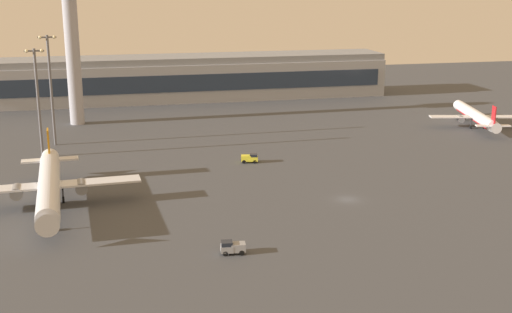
# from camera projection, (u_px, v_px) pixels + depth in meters

# --- Properties ---
(ground_plane) EXTENTS (416.00, 416.00, 0.00)m
(ground_plane) POSITION_uv_depth(u_px,v_px,m) (348.00, 199.00, 138.39)
(ground_plane) COLOR #424449
(terminal_building) EXTENTS (151.23, 22.40, 16.40)m
(terminal_building) POSITION_uv_depth(u_px,v_px,m) (187.00, 78.00, 252.46)
(terminal_building) COLOR #9EA3AD
(terminal_building) RESTS_ON ground
(control_tower) EXTENTS (8.00, 8.00, 49.22)m
(control_tower) POSITION_uv_depth(u_px,v_px,m) (71.00, 34.00, 203.44)
(control_tower) COLOR #A8A8B2
(control_tower) RESTS_ON ground
(airplane_taxiway_distant) EXTENTS (36.33, 46.68, 11.97)m
(airplane_taxiway_distant) POSITION_uv_depth(u_px,v_px,m) (49.00, 186.00, 132.58)
(airplane_taxiway_distant) COLOR silver
(airplane_taxiway_distant) RESTS_ON ground
(airplane_near_gate) EXTENTS (28.58, 36.47, 9.44)m
(airplane_near_gate) POSITION_uv_depth(u_px,v_px,m) (476.00, 116.00, 204.68)
(airplane_near_gate) COLOR white
(airplane_near_gate) RESTS_ON ground
(maintenance_van) EXTENTS (4.35, 2.46, 2.25)m
(maintenance_van) POSITION_uv_depth(u_px,v_px,m) (232.00, 247.00, 110.75)
(maintenance_van) COLOR gray
(maintenance_van) RESTS_ON ground
(cargo_loader) EXTENTS (4.46, 2.79, 2.25)m
(cargo_loader) POSITION_uv_depth(u_px,v_px,m) (250.00, 158.00, 165.93)
(cargo_loader) COLOR yellow
(cargo_loader) RESTS_ON ground
(apron_light_west) EXTENTS (4.80, 0.90, 27.73)m
(apron_light_west) POSITION_uv_depth(u_px,v_px,m) (38.00, 96.00, 167.65)
(apron_light_west) COLOR slate
(apron_light_west) RESTS_ON ground
(apron_light_central) EXTENTS (4.80, 0.90, 30.01)m
(apron_light_central) POSITION_uv_depth(u_px,v_px,m) (51.00, 84.00, 179.54)
(apron_light_central) COLOR slate
(apron_light_central) RESTS_ON ground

